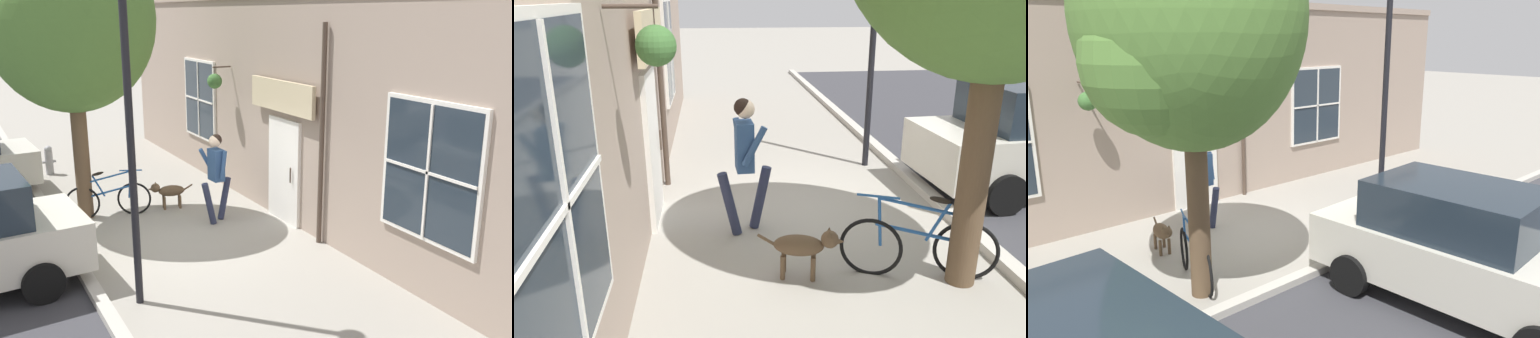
# 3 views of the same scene
# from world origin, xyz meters

# --- Properties ---
(ground_plane) EXTENTS (90.00, 90.00, 0.00)m
(ground_plane) POSITION_xyz_m (0.00, 0.00, 0.00)
(ground_plane) COLOR gray
(storefront_facade) EXTENTS (0.95, 18.00, 4.54)m
(storefront_facade) POSITION_xyz_m (-2.34, -0.01, 2.28)
(storefront_facade) COLOR gray
(storefront_facade) RESTS_ON ground_plane
(pedestrian_walking) EXTENTS (0.73, 0.55, 1.81)m
(pedestrian_walking) POSITION_xyz_m (-0.94, -0.54, 1.11)
(pedestrian_walking) COLOR #282D47
(pedestrian_walking) RESTS_ON ground_plane
(dog_on_leash) EXTENTS (0.96, 0.38, 0.61)m
(dog_on_leash) POSITION_xyz_m (-0.38, -1.79, 0.39)
(dog_on_leash) COLOR brown
(dog_on_leash) RESTS_ON ground_plane
(street_tree_by_curb) EXTENTS (3.26, 2.97, 5.79)m
(street_tree_by_curb) POSITION_xyz_m (1.35, -2.18, 3.88)
(street_tree_by_curb) COLOR brown
(street_tree_by_curb) RESTS_ON ground_plane
(leaning_bicycle) EXTENTS (1.68, 0.53, 1.00)m
(leaning_bicycle) POSITION_xyz_m (0.88, -1.91, 0.38)
(leaning_bicycle) COLOR black
(leaning_bicycle) RESTS_ON ground_plane
(street_lamp) EXTENTS (0.32, 0.32, 5.38)m
(street_lamp) POSITION_xyz_m (1.48, 1.96, 3.47)
(street_lamp) COLOR black
(street_lamp) RESTS_ON ground_plane
(fire_hydrant) EXTENTS (0.34, 0.20, 0.77)m
(fire_hydrant) POSITION_xyz_m (1.40, -5.86, 0.40)
(fire_hydrant) COLOR #99999E
(fire_hydrant) RESTS_ON ground_plane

